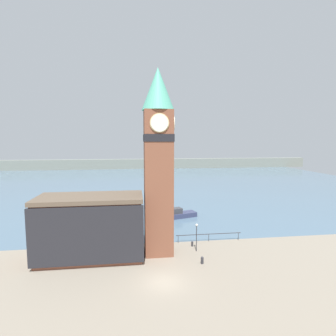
{
  "coord_description": "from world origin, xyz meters",
  "views": [
    {
      "loc": [
        -2.84,
        -25.2,
        14.4
      ],
      "look_at": [
        1.1,
        5.52,
        11.17
      ],
      "focal_mm": 28.0,
      "sensor_mm": 36.0,
      "label": 1
    }
  ],
  "objects_px": {
    "clock_tower": "(158,157)",
    "mooring_bollard_far": "(192,243)",
    "boat_near": "(178,214)",
    "mooring_bollard_near": "(202,260)",
    "lamp_post": "(197,232)",
    "pier_building": "(91,227)"
  },
  "relations": [
    {
      "from": "mooring_bollard_near",
      "to": "mooring_bollard_far",
      "type": "relative_size",
      "value": 1.22
    },
    {
      "from": "boat_near",
      "to": "lamp_post",
      "type": "bearing_deg",
      "value": -107.38
    },
    {
      "from": "clock_tower",
      "to": "mooring_bollard_far",
      "type": "height_order",
      "value": "clock_tower"
    },
    {
      "from": "pier_building",
      "to": "clock_tower",
      "type": "bearing_deg",
      "value": 4.03
    },
    {
      "from": "mooring_bollard_near",
      "to": "lamp_post",
      "type": "relative_size",
      "value": 0.23
    },
    {
      "from": "boat_near",
      "to": "mooring_bollard_far",
      "type": "xyz_separation_m",
      "value": [
        -0.37,
        -13.55,
        -0.29
      ]
    },
    {
      "from": "boat_near",
      "to": "clock_tower",
      "type": "bearing_deg",
      "value": -125.64
    },
    {
      "from": "pier_building",
      "to": "mooring_bollard_near",
      "type": "height_order",
      "value": "pier_building"
    },
    {
      "from": "clock_tower",
      "to": "mooring_bollard_far",
      "type": "bearing_deg",
      "value": 15.71
    },
    {
      "from": "pier_building",
      "to": "boat_near",
      "type": "bearing_deg",
      "value": 48.95
    },
    {
      "from": "clock_tower",
      "to": "lamp_post",
      "type": "xyz_separation_m",
      "value": [
        4.93,
        -0.35,
        -9.75
      ]
    },
    {
      "from": "mooring_bollard_far",
      "to": "lamp_post",
      "type": "bearing_deg",
      "value": -84.0
    },
    {
      "from": "clock_tower",
      "to": "boat_near",
      "type": "height_order",
      "value": "clock_tower"
    },
    {
      "from": "clock_tower",
      "to": "lamp_post",
      "type": "distance_m",
      "value": 10.93
    },
    {
      "from": "clock_tower",
      "to": "lamp_post",
      "type": "height_order",
      "value": "clock_tower"
    },
    {
      "from": "boat_near",
      "to": "mooring_bollard_near",
      "type": "height_order",
      "value": "boat_near"
    },
    {
      "from": "mooring_bollard_near",
      "to": "mooring_bollard_far",
      "type": "bearing_deg",
      "value": 90.41
    },
    {
      "from": "pier_building",
      "to": "mooring_bollard_far",
      "type": "relative_size",
      "value": 18.0
    },
    {
      "from": "boat_near",
      "to": "mooring_bollard_near",
      "type": "bearing_deg",
      "value": -107.67
    },
    {
      "from": "pier_building",
      "to": "mooring_bollard_near",
      "type": "relative_size",
      "value": 14.74
    },
    {
      "from": "pier_building",
      "to": "lamp_post",
      "type": "bearing_deg",
      "value": 1.04
    },
    {
      "from": "pier_building",
      "to": "mooring_bollard_near",
      "type": "distance_m",
      "value": 13.97
    }
  ]
}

